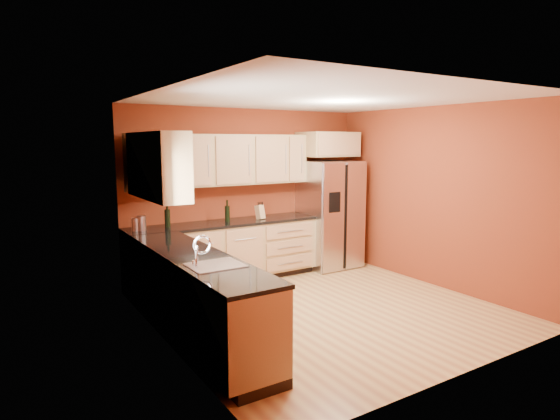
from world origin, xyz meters
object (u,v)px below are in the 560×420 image
Objects in this scene: knife_block at (260,212)px; soap_dispenser at (260,211)px; refrigerator at (329,214)px; canister_left at (136,224)px; wine_bottle_a at (167,215)px.

soap_dispenser is at bearing 39.53° from knife_block.
canister_left is (-3.20, 0.06, 0.12)m from refrigerator.
refrigerator is 3.20m from canister_left.
wine_bottle_a is at bearing 177.95° from refrigerator.
knife_block reaches higher than canister_left.
refrigerator reaches higher than wine_bottle_a.
wine_bottle_a is at bearing -179.47° from soap_dispenser.
knife_block is (1.87, -0.04, 0.02)m from canister_left.
knife_block is 1.07× the size of soap_dispenser.
knife_block is (-1.33, 0.02, 0.14)m from refrigerator.
canister_left is 1.93m from soap_dispenser.
knife_block is at bearing 178.93° from refrigerator.
wine_bottle_a is 1.43m from knife_block.
refrigerator is at bearing -2.05° from wine_bottle_a.
canister_left is 1.87m from knife_block.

